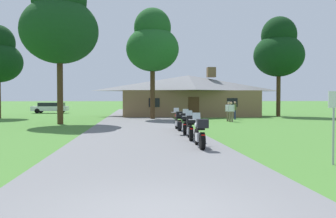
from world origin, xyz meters
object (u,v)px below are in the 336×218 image
(bystander_olive_shirt_near_lodge, at_px, (235,109))
(tree_left_near, at_px, (59,22))
(metal_signpost_roadside, at_px, (334,118))
(parked_white_suv_far_left, at_px, (51,107))
(motorcycle_yellow_third_in_row, at_px, (185,124))
(tree_right_of_lodge, at_px, (279,50))
(motorcycle_white_nearest_to_camera, at_px, (200,133))
(tree_by_lodge_front, at_px, (153,43))
(bystander_white_shirt_beside_signpost, at_px, (229,110))
(motorcycle_black_second_in_row, at_px, (190,127))
(motorcycle_red_farthest_in_row, at_px, (178,121))
(bystander_white_shirt_by_tree, at_px, (231,111))

(bystander_olive_shirt_near_lodge, bearing_deg, tree_left_near, 130.01)
(bystander_olive_shirt_near_lodge, xyz_separation_m, tree_left_near, (-14.80, -4.67, 6.76))
(bystander_olive_shirt_near_lodge, xyz_separation_m, metal_signpost_roadside, (-3.44, -22.49, 0.42))
(tree_left_near, bearing_deg, parked_white_suv_far_left, 104.66)
(motorcycle_yellow_third_in_row, xyz_separation_m, tree_right_of_lodge, (12.89, 19.11, 6.62))
(motorcycle_yellow_third_in_row, distance_m, bystander_olive_shirt_near_lodge, 15.23)
(metal_signpost_roadside, bearing_deg, motorcycle_white_nearest_to_camera, 132.70)
(motorcycle_white_nearest_to_camera, relative_size, tree_by_lodge_front, 0.20)
(bystander_olive_shirt_near_lodge, height_order, tree_left_near, tree_left_near)
(bystander_white_shirt_beside_signpost, bearing_deg, motorcycle_black_second_in_row, -87.09)
(motorcycle_white_nearest_to_camera, relative_size, bystander_white_shirt_beside_signpost, 1.24)
(motorcycle_black_second_in_row, height_order, motorcycle_red_farthest_in_row, same)
(metal_signpost_roadside, bearing_deg, tree_by_lodge_front, 99.95)
(bystander_white_shirt_beside_signpost, distance_m, parked_white_suv_far_left, 26.84)
(bystander_white_shirt_beside_signpost, xyz_separation_m, parked_white_suv_far_left, (-18.99, 18.98, -0.17))
(bystander_olive_shirt_near_lodge, distance_m, bystander_white_shirt_beside_signpost, 2.96)
(bystander_white_shirt_by_tree, distance_m, metal_signpost_roadside, 19.48)
(tree_by_lodge_front, bearing_deg, motorcycle_black_second_in_row, -87.06)
(motorcycle_white_nearest_to_camera, xyz_separation_m, bystander_white_shirt_beside_signpost, (5.42, 16.27, 0.33))
(bystander_olive_shirt_near_lodge, height_order, metal_signpost_roadside, metal_signpost_roadside)
(tree_left_near, distance_m, tree_right_of_lodge, 23.40)
(bystander_white_shirt_by_tree, bearing_deg, motorcycle_yellow_third_in_row, -98.89)
(bystander_olive_shirt_near_lodge, bearing_deg, motorcycle_white_nearest_to_camera, -177.04)
(bystander_olive_shirt_near_lodge, distance_m, parked_white_suv_far_left, 26.04)
(bystander_white_shirt_beside_signpost, relative_size, tree_left_near, 0.15)
(bystander_white_shirt_by_tree, relative_size, tree_left_near, 0.14)
(motorcycle_red_farthest_in_row, relative_size, tree_by_lodge_front, 0.20)
(motorcycle_yellow_third_in_row, xyz_separation_m, tree_left_near, (-8.24, 9.07, 7.08))
(motorcycle_red_farthest_in_row, xyz_separation_m, bystander_olive_shirt_near_lodge, (6.63, 11.28, 0.31))
(motorcycle_white_nearest_to_camera, xyz_separation_m, tree_left_near, (-8.08, 14.27, 7.07))
(bystander_white_shirt_by_tree, distance_m, parked_white_suv_far_left, 27.25)
(motorcycle_red_farthest_in_row, relative_size, tree_right_of_lodge, 0.19)
(bystander_white_shirt_beside_signpost, height_order, tree_right_of_lodge, tree_right_of_lodge)
(tree_left_near, bearing_deg, bystander_white_shirt_by_tree, 6.40)
(bystander_olive_shirt_near_lodge, relative_size, bystander_white_shirt_by_tree, 1.00)
(motorcycle_white_nearest_to_camera, bearing_deg, motorcycle_red_farthest_in_row, 90.76)
(motorcycle_white_nearest_to_camera, relative_size, motorcycle_red_farthest_in_row, 1.00)
(motorcycle_yellow_third_in_row, distance_m, motorcycle_red_farthest_in_row, 2.46)
(motorcycle_white_nearest_to_camera, xyz_separation_m, tree_by_lodge_front, (-0.83, 19.87, 6.45))
(bystander_olive_shirt_near_lodge, height_order, parked_white_suv_far_left, bystander_olive_shirt_near_lodge)
(motorcycle_yellow_third_in_row, distance_m, tree_by_lodge_front, 16.07)
(motorcycle_red_farthest_in_row, distance_m, tree_by_lodge_front, 13.85)
(tree_left_near, bearing_deg, motorcycle_black_second_in_row, -54.77)
(motorcycle_white_nearest_to_camera, distance_m, motorcycle_black_second_in_row, 2.75)
(bystander_white_shirt_beside_signpost, distance_m, tree_left_near, 15.22)
(motorcycle_white_nearest_to_camera, bearing_deg, tree_right_of_lodge, 63.24)
(bystander_white_shirt_beside_signpost, height_order, tree_by_lodge_front, tree_by_lodge_front)
(motorcycle_white_nearest_to_camera, relative_size, motorcycle_black_second_in_row, 1.00)
(bystander_white_shirt_beside_signpost, height_order, tree_left_near, tree_left_near)
(motorcycle_black_second_in_row, height_order, bystander_white_shirt_beside_signpost, bystander_white_shirt_beside_signpost)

